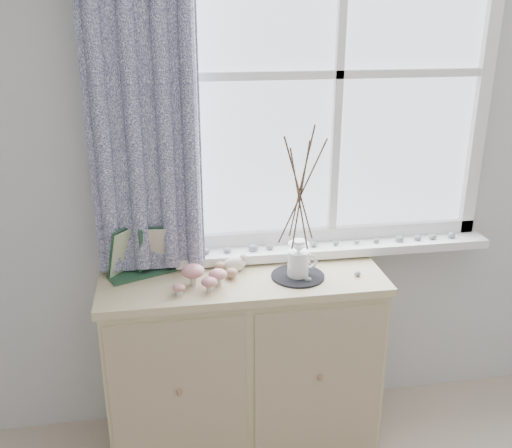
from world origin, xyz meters
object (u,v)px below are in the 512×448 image
sideboard (243,362)px  toadstool_cluster (201,276)px  botanical_book (140,253)px  twig_pitcher (300,189)px

sideboard → toadstool_cluster: bearing=-158.5°
botanical_book → twig_pitcher: (0.65, -0.10, 0.27)m
twig_pitcher → sideboard: bearing=171.1°
toadstool_cluster → botanical_book: bearing=152.1°
sideboard → toadstool_cluster: toadstool_cluster is taller
botanical_book → toadstool_cluster: botanical_book is taller
toadstool_cluster → sideboard: bearing=21.5°
toadstool_cluster → twig_pitcher: twig_pitcher is taller
botanical_book → toadstool_cluster: (0.24, -0.13, -0.06)m
toadstool_cluster → twig_pitcher: (0.41, 0.03, 0.34)m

